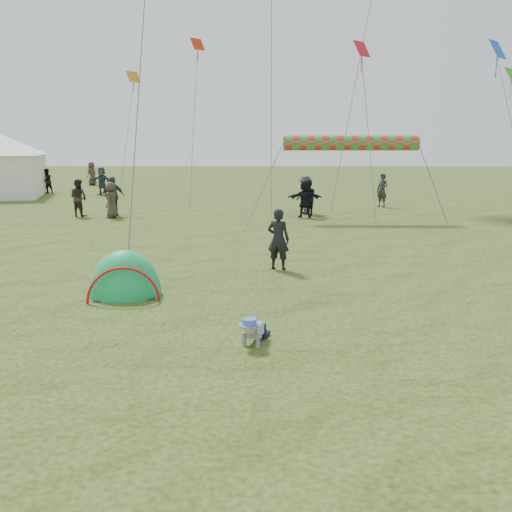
{
  "coord_description": "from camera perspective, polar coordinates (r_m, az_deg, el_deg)",
  "views": [
    {
      "loc": [
        -0.25,
        -9.57,
        3.32
      ],
      "look_at": [
        -0.45,
        1.98,
        1.0
      ],
      "focal_mm": 40.0,
      "sensor_mm": 36.0,
      "label": 1
    }
  ],
  "objects": [
    {
      "name": "crowd_person_5",
      "position": [
        25.55,
        4.93,
        5.72
      ],
      "size": [
        1.56,
        0.55,
        1.66
      ],
      "primitive_type": "imported",
      "rotation": [
        0.0,
        0.0,
        3.18
      ],
      "color": "black",
      "rests_on": "ground"
    },
    {
      "name": "crawling_toddler",
      "position": [
        9.56,
        -0.26,
        -7.35
      ],
      "size": [
        0.65,
        0.78,
        0.51
      ],
      "primitive_type": null,
      "rotation": [
        0.0,
        0.0,
        -0.32
      ],
      "color": "black",
      "rests_on": "ground"
    },
    {
      "name": "crowd_person_13",
      "position": [
        26.98,
        -17.33,
        5.57
      ],
      "size": [
        1.0,
        0.9,
        1.68
      ],
      "primitive_type": "imported",
      "rotation": [
        0.0,
        0.0,
        2.75
      ],
      "color": "#2C221F",
      "rests_on": "ground"
    },
    {
      "name": "crowd_person_3",
      "position": [
        27.02,
        4.95,
        6.14
      ],
      "size": [
        1.21,
        1.3,
        1.76
      ],
      "primitive_type": "imported",
      "rotation": [
        0.0,
        0.0,
        5.36
      ],
      "color": "#2F2D36",
      "rests_on": "ground"
    },
    {
      "name": "crowd_person_8",
      "position": [
        26.81,
        -14.13,
        5.81
      ],
      "size": [
        1.13,
        0.76,
        1.78
      ],
      "primitive_type": "imported",
      "rotation": [
        0.0,
        0.0,
        0.34
      ],
      "color": "#283D49",
      "rests_on": "ground"
    },
    {
      "name": "diamond_kite_7",
      "position": [
        35.13,
        -5.87,
        20.33
      ],
      "size": [
        0.86,
        0.86,
        0.7
      ],
      "primitive_type": "plane",
      "rotation": [
        1.05,
        0.0,
        0.79
      ],
      "color": "red"
    },
    {
      "name": "crowd_person_1",
      "position": [
        40.09,
        -20.2,
        7.06
      ],
      "size": [
        0.96,
        0.98,
        1.6
      ],
      "primitive_type": "imported",
      "rotation": [
        0.0,
        0.0,
        4.01
      ],
      "color": "black",
      "rests_on": "ground"
    },
    {
      "name": "popup_tent",
      "position": [
        12.91,
        -12.9,
        -3.85
      ],
      "size": [
        1.76,
        1.53,
        2.03
      ],
      "primitive_type": "ellipsoid",
      "rotation": [
        0.0,
        0.0,
        0.16
      ],
      "color": "#00933C",
      "rests_on": "ground"
    },
    {
      "name": "diamond_kite_4",
      "position": [
        28.94,
        23.01,
        18.49
      ],
      "size": [
        1.03,
        1.03,
        0.84
      ],
      "primitive_type": "plane",
      "rotation": [
        1.05,
        0.0,
        0.79
      ],
      "color": "blue"
    },
    {
      "name": "crowd_person_4",
      "position": [
        26.05,
        -14.24,
        5.44
      ],
      "size": [
        0.59,
        0.83,
        1.58
      ],
      "primitive_type": "imported",
      "rotation": [
        0.0,
        0.0,
        4.59
      ],
      "color": "#3B3129",
      "rests_on": "ground"
    },
    {
      "name": "crowd_person_11",
      "position": [
        37.54,
        -15.17,
        7.24
      ],
      "size": [
        1.71,
        1.06,
        1.76
      ],
      "primitive_type": "imported",
      "rotation": [
        0.0,
        0.0,
        5.92
      ],
      "color": "#2E3E49",
      "rests_on": "ground"
    },
    {
      "name": "crowd_person_10",
      "position": [
        46.37,
        -16.1,
        7.92
      ],
      "size": [
        0.9,
        1.04,
        1.8
      ],
      "primitive_type": "imported",
      "rotation": [
        0.0,
        0.0,
        4.25
      ],
      "color": "#432E28",
      "rests_on": "ground"
    },
    {
      "name": "crowd_person_6",
      "position": [
        30.24,
        12.5,
        6.44
      ],
      "size": [
        0.73,
        0.75,
        1.73
      ],
      "primitive_type": "imported",
      "rotation": [
        0.0,
        0.0,
        5.42
      ],
      "color": "#292A2E",
      "rests_on": "ground"
    },
    {
      "name": "rainbow_tube_kite",
      "position": [
        24.93,
        9.44,
        11.1
      ],
      "size": [
        5.71,
        0.64,
        0.64
      ],
      "primitive_type": "cylinder",
      "rotation": [
        0.0,
        1.57,
        0.0
      ],
      "color": "red"
    },
    {
      "name": "diamond_kite_3",
      "position": [
        42.88,
        24.21,
        16.15
      ],
      "size": [
        1.29,
        1.29,
        1.05
      ],
      "primitive_type": "plane",
      "rotation": [
        1.05,
        0.0,
        0.79
      ],
      "color": "green"
    },
    {
      "name": "standing_adult",
      "position": [
        14.97,
        2.25,
        1.68
      ],
      "size": [
        0.68,
        0.55,
        1.62
      ],
      "primitive_type": "imported",
      "rotation": [
        0.0,
        0.0,
        2.83
      ],
      "color": "black",
      "rests_on": "ground"
    },
    {
      "name": "crowd_person_7",
      "position": [
        26.23,
        5.24,
        5.83
      ],
      "size": [
        0.9,
        0.98,
        1.63
      ],
      "primitive_type": "imported",
      "rotation": [
        0.0,
        0.0,
        5.17
      ],
      "color": "black",
      "rests_on": "ground"
    },
    {
      "name": "diamond_kite_6",
      "position": [
        26.62,
        10.54,
        19.7
      ],
      "size": [
        0.85,
        0.85,
        0.7
      ],
      "primitive_type": "plane",
      "rotation": [
        1.05,
        0.0,
        0.79
      ],
      "color": "red"
    },
    {
      "name": "ground",
      "position": [
        10.13,
        2.39,
        -7.78
      ],
      "size": [
        140.0,
        140.0,
        0.0
      ],
      "primitive_type": "plane",
      "color": "#193507"
    },
    {
      "name": "diamond_kite_1",
      "position": [
        40.14,
        -12.17,
        17.11
      ],
      "size": [
        0.91,
        0.91,
        0.74
      ],
      "primitive_type": "plane",
      "rotation": [
        1.05,
        0.0,
        0.79
      ],
      "color": "orange"
    }
  ]
}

